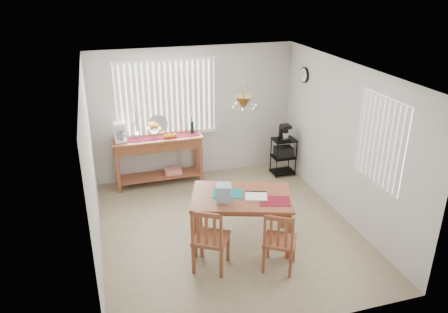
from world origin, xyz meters
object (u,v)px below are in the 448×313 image
object	(u,v)px
dining_table	(242,201)
sideboard	(159,149)
wire_cart	(283,153)
chair_left	(210,239)
cart_items	(284,132)
chair_right	(279,241)

from	to	relation	value
dining_table	sideboard	bearing A→B (deg)	110.53
wire_cart	chair_left	xyz separation A→B (m)	(-2.23, -2.60, 0.03)
cart_items	chair_left	xyz separation A→B (m)	(-2.23, -2.61, -0.42)
dining_table	wire_cart	bearing A→B (deg)	52.27
wire_cart	chair_left	size ratio (longest dim) A/B	0.77
wire_cart	cart_items	size ratio (longest dim) A/B	2.43
wire_cart	cart_items	distance (m)	0.45
chair_right	cart_items	bearing A→B (deg)	65.42
wire_cart	chair_right	world-z (taller)	chair_right
sideboard	cart_items	world-z (taller)	cart_items
dining_table	cart_items	bearing A→B (deg)	52.37
wire_cart	dining_table	world-z (taller)	dining_table
sideboard	wire_cart	world-z (taller)	sideboard
cart_items	chair_left	size ratio (longest dim) A/B	0.32
sideboard	chair_right	distance (m)	3.40
wire_cart	chair_right	xyz separation A→B (m)	(-1.32, -2.88, -0.00)
sideboard	cart_items	xyz separation A→B (m)	(2.49, -0.30, 0.19)
wire_cart	chair_left	bearing A→B (deg)	-130.70
sideboard	dining_table	size ratio (longest dim) A/B	0.99
chair_right	chair_left	bearing A→B (deg)	163.08
chair_left	sideboard	bearing A→B (deg)	94.98
sideboard	chair_left	distance (m)	2.92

